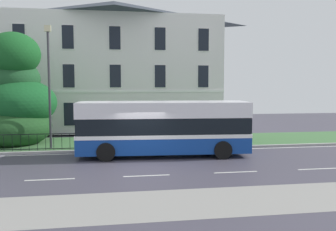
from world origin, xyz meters
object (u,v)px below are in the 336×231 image
at_px(litter_bin, 191,136).
at_px(georgian_townhouse, 115,64).
at_px(street_lamp_post, 49,79).
at_px(single_decker_bus, 164,127).
at_px(evergreen_tree, 16,100).

bearing_deg(litter_bin, georgian_townhouse, 113.71).
bearing_deg(litter_bin, street_lamp_post, 179.31).
bearing_deg(single_decker_bus, litter_bin, 53.78).
relative_size(evergreen_tree, litter_bin, 6.67).
bearing_deg(litter_bin, single_decker_bus, -129.82).
height_order(georgian_townhouse, evergreen_tree, georgian_townhouse).
relative_size(evergreen_tree, street_lamp_post, 1.02).
bearing_deg(litter_bin, evergreen_tree, 168.17).
bearing_deg(georgian_townhouse, litter_bin, -66.29).
bearing_deg(street_lamp_post, litter_bin, -0.69).
height_order(evergreen_tree, litter_bin, evergreen_tree).
relative_size(georgian_townhouse, evergreen_tree, 2.37).
xyz_separation_m(evergreen_tree, litter_bin, (11.02, -2.31, -2.26)).
distance_m(georgian_townhouse, single_decker_bus, 14.04).
height_order(georgian_townhouse, single_decker_bus, georgian_townhouse).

